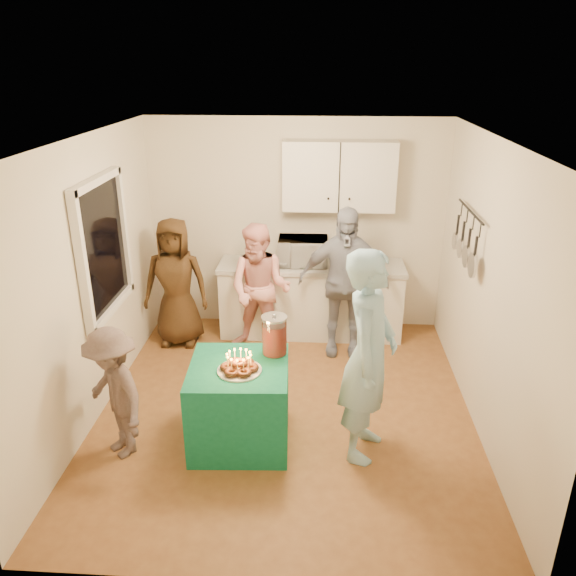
# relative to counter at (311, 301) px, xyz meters

# --- Properties ---
(floor) EXTENTS (4.00, 4.00, 0.00)m
(floor) POSITION_rel_counter_xyz_m (-0.20, -1.70, -0.43)
(floor) COLOR brown
(floor) RESTS_ON ground
(ceiling) EXTENTS (4.00, 4.00, 0.00)m
(ceiling) POSITION_rel_counter_xyz_m (-0.20, -1.70, 2.17)
(ceiling) COLOR white
(ceiling) RESTS_ON floor
(back_wall) EXTENTS (3.60, 3.60, 0.00)m
(back_wall) POSITION_rel_counter_xyz_m (-0.20, 0.30, 0.87)
(back_wall) COLOR silver
(back_wall) RESTS_ON floor
(left_wall) EXTENTS (4.00, 4.00, 0.00)m
(left_wall) POSITION_rel_counter_xyz_m (-2.00, -1.70, 0.87)
(left_wall) COLOR silver
(left_wall) RESTS_ON floor
(right_wall) EXTENTS (4.00, 4.00, 0.00)m
(right_wall) POSITION_rel_counter_xyz_m (1.60, -1.70, 0.87)
(right_wall) COLOR silver
(right_wall) RESTS_ON floor
(window_night) EXTENTS (0.04, 1.00, 1.20)m
(window_night) POSITION_rel_counter_xyz_m (-1.97, -1.40, 1.12)
(window_night) COLOR black
(window_night) RESTS_ON left_wall
(counter) EXTENTS (2.20, 0.58, 0.86)m
(counter) POSITION_rel_counter_xyz_m (0.00, 0.00, 0.00)
(counter) COLOR white
(counter) RESTS_ON floor
(countertop) EXTENTS (2.24, 0.62, 0.05)m
(countertop) POSITION_rel_counter_xyz_m (0.00, -0.00, 0.46)
(countertop) COLOR beige
(countertop) RESTS_ON counter
(upper_cabinet) EXTENTS (1.30, 0.30, 0.80)m
(upper_cabinet) POSITION_rel_counter_xyz_m (0.30, 0.15, 1.52)
(upper_cabinet) COLOR white
(upper_cabinet) RESTS_ON back_wall
(pot_rack) EXTENTS (0.12, 1.00, 0.60)m
(pot_rack) POSITION_rel_counter_xyz_m (1.52, -1.00, 1.17)
(pot_rack) COLOR black
(pot_rack) RESTS_ON right_wall
(microwave) EXTENTS (0.59, 0.40, 0.32)m
(microwave) POSITION_rel_counter_xyz_m (-0.11, 0.00, 0.64)
(microwave) COLOR white
(microwave) RESTS_ON countertop
(party_table) EXTENTS (0.89, 0.89, 0.76)m
(party_table) POSITION_rel_counter_xyz_m (-0.58, -2.19, -0.05)
(party_table) COLOR #106A48
(party_table) RESTS_ON floor
(donut_cake) EXTENTS (0.38, 0.38, 0.18)m
(donut_cake) POSITION_rel_counter_xyz_m (-0.55, -2.28, 0.42)
(donut_cake) COLOR #381C0C
(donut_cake) RESTS_ON party_table
(punch_jar) EXTENTS (0.22, 0.22, 0.34)m
(punch_jar) POSITION_rel_counter_xyz_m (-0.28, -1.94, 0.50)
(punch_jar) COLOR #B31C0E
(punch_jar) RESTS_ON party_table
(man_birthday) EXTENTS (0.61, 0.78, 1.87)m
(man_birthday) POSITION_rel_counter_xyz_m (0.53, -2.26, 0.50)
(man_birthday) COLOR #9FD0E8
(man_birthday) RESTS_ON floor
(woman_back_left) EXTENTS (0.77, 0.51, 1.55)m
(woman_back_left) POSITION_rel_counter_xyz_m (-1.58, -0.35, 0.34)
(woman_back_left) COLOR brown
(woman_back_left) RESTS_ON floor
(woman_back_center) EXTENTS (0.85, 0.73, 1.53)m
(woman_back_center) POSITION_rel_counter_xyz_m (-0.57, -0.48, 0.34)
(woman_back_center) COLOR pink
(woman_back_center) RESTS_ON floor
(woman_back_right) EXTENTS (1.03, 0.44, 1.74)m
(woman_back_right) POSITION_rel_counter_xyz_m (0.37, -0.46, 0.44)
(woman_back_right) COLOR #111838
(woman_back_right) RESTS_ON floor
(child_near_left) EXTENTS (0.87, 0.86, 1.20)m
(child_near_left) POSITION_rel_counter_xyz_m (-1.60, -2.43, 0.17)
(child_near_left) COLOR #544543
(child_near_left) RESTS_ON floor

